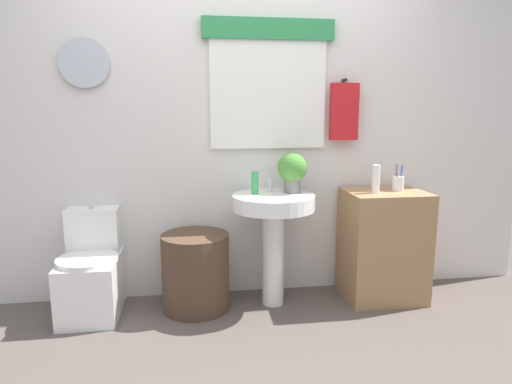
% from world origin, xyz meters
% --- Properties ---
extents(ground_plane, '(8.00, 8.00, 0.00)m').
position_xyz_m(ground_plane, '(0.00, 0.00, 0.00)').
color(ground_plane, '#564C47').
extents(back_wall, '(4.40, 0.18, 2.60)m').
position_xyz_m(back_wall, '(0.00, 1.15, 1.31)').
color(back_wall, silver).
rests_on(back_wall, ground_plane).
extents(toilet, '(0.38, 0.51, 0.70)m').
position_xyz_m(toilet, '(-1.01, 0.88, 0.27)').
color(toilet, white).
rests_on(toilet, ground_plane).
extents(laundry_hamper, '(0.45, 0.45, 0.52)m').
position_xyz_m(laundry_hamper, '(-0.33, 0.85, 0.26)').
color(laundry_hamper, '#4C3828').
rests_on(laundry_hamper, ground_plane).
extents(pedestal_sink, '(0.56, 0.56, 0.78)m').
position_xyz_m(pedestal_sink, '(0.21, 0.85, 0.60)').
color(pedestal_sink, white).
rests_on(pedestal_sink, ground_plane).
extents(faucet, '(0.03, 0.03, 0.10)m').
position_xyz_m(faucet, '(0.21, 0.97, 0.83)').
color(faucet, silver).
rests_on(faucet, pedestal_sink).
extents(wooden_cabinet, '(0.55, 0.44, 0.78)m').
position_xyz_m(wooden_cabinet, '(1.00, 0.85, 0.39)').
color(wooden_cabinet, '#9E754C').
rests_on(wooden_cabinet, ground_plane).
extents(soap_bottle, '(0.05, 0.05, 0.15)m').
position_xyz_m(soap_bottle, '(0.09, 0.90, 0.85)').
color(soap_bottle, green).
rests_on(soap_bottle, pedestal_sink).
extents(potted_plant, '(0.20, 0.20, 0.28)m').
position_xyz_m(potted_plant, '(0.35, 0.91, 0.94)').
color(potted_plant, slate).
rests_on(potted_plant, pedestal_sink).
extents(lotion_bottle, '(0.05, 0.05, 0.19)m').
position_xyz_m(lotion_bottle, '(0.91, 0.81, 0.88)').
color(lotion_bottle, white).
rests_on(lotion_bottle, wooden_cabinet).
extents(toothbrush_cup, '(0.08, 0.08, 0.19)m').
position_xyz_m(toothbrush_cup, '(1.10, 0.87, 0.83)').
color(toothbrush_cup, silver).
rests_on(toothbrush_cup, wooden_cabinet).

